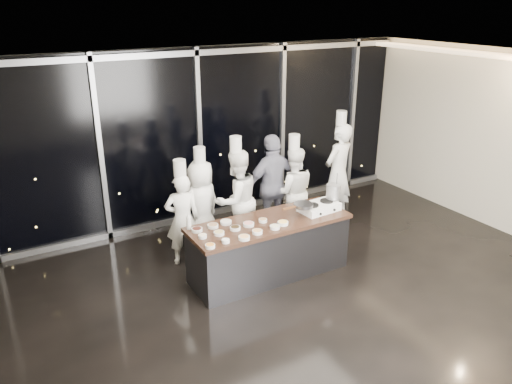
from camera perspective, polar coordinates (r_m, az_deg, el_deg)
ground at (r=7.18m, az=5.27°, el=-12.48°), size 9.00×9.00×0.00m
room_shell at (r=6.32m, az=7.27°, el=5.21°), size 9.02×7.02×3.21m
window_wall at (r=9.29m, az=-6.57°, el=6.29°), size 8.90×0.11×3.20m
demo_counter at (r=7.59m, az=1.50°, el=-6.39°), size 2.46×0.86×0.90m
stove at (r=7.78m, az=7.23°, el=-1.70°), size 0.63×0.43×0.14m
frying_pan at (r=7.55m, az=5.39°, el=-1.51°), size 0.53×0.32×0.05m
stock_pot at (r=7.91m, az=8.83°, el=0.08°), size 0.24×0.24×0.22m
prep_bowls at (r=7.08m, az=-2.21°, el=-4.30°), size 1.37×0.74×0.05m
squeeze_bottle at (r=7.16m, az=-7.70°, el=-3.34°), size 0.07×0.07×0.25m
chef_far_left at (r=7.88m, az=-8.39°, el=-2.95°), size 0.62×0.49×1.73m
chef_left at (r=8.30m, az=-6.24°, el=-1.45°), size 0.88×0.73×1.78m
chef_center at (r=8.26m, az=-2.24°, el=-0.86°), size 0.93×0.78×1.94m
guest at (r=8.70m, az=1.94°, el=0.71°), size 1.10×0.51×1.85m
chef_right at (r=8.80m, az=4.23°, el=0.14°), size 0.95×0.86×1.83m
chef_side at (r=9.45m, az=9.35°, el=2.31°), size 0.78×0.63×2.10m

